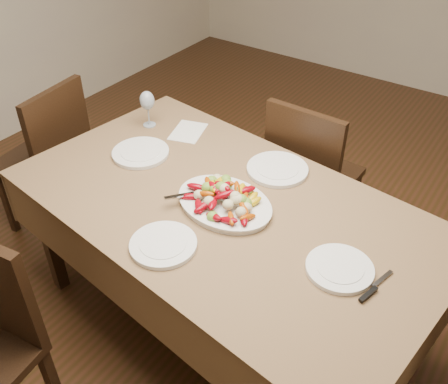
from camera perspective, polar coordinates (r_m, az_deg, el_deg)
floor at (r=2.74m, az=3.78°, el=-11.66°), size 6.00×6.00×0.00m
dining_table at (r=2.35m, az=0.00°, el=-8.59°), size 1.96×1.27×0.76m
chair_far at (r=2.80m, az=10.33°, el=1.97°), size 0.43×0.43×0.95m
chair_left at (r=3.06m, az=-20.07°, el=3.57°), size 0.47×0.47×0.95m
serving_platter at (r=2.07m, az=0.06°, el=-1.40°), size 0.46×0.36×0.02m
roasted_vegetables at (r=2.04m, az=0.06°, el=-0.15°), size 0.37×0.28×0.09m
serving_spoon at (r=2.06m, az=-1.98°, el=-0.32°), size 0.27×0.19×0.03m
plate_left at (r=2.43m, az=-9.50°, el=4.43°), size 0.27×0.27×0.02m
plate_right at (r=1.85m, az=13.07°, el=-8.53°), size 0.24×0.24×0.02m
plate_far at (r=2.29m, az=6.12°, el=2.59°), size 0.28×0.28×0.02m
plate_near at (r=1.90m, az=-6.95°, el=-6.01°), size 0.26×0.26×0.02m
wine_glass at (r=2.62m, az=-8.70°, el=9.49°), size 0.08×0.08×0.20m
menu_card at (r=2.59m, az=-4.13°, el=6.90°), size 0.21×0.25×0.00m
table_knife at (r=1.82m, az=16.83°, el=-10.42°), size 0.07×0.20×0.01m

